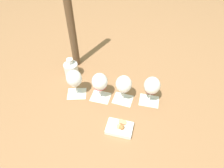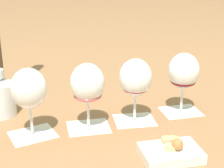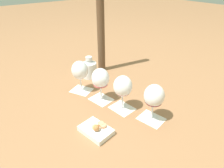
{
  "view_description": "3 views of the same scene",
  "coord_description": "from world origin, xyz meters",
  "px_view_note": "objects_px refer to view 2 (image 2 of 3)",
  "views": [
    {
      "loc": [
        0.33,
        -0.75,
        0.94
      ],
      "look_at": [
        -0.0,
        0.0,
        0.12
      ],
      "focal_mm": 32.0,
      "sensor_mm": 36.0,
      "label": 1
    },
    {
      "loc": [
        -0.05,
        -0.89,
        0.44
      ],
      "look_at": [
        -0.0,
        0.0,
        0.12
      ],
      "focal_mm": 55.0,
      "sensor_mm": 36.0,
      "label": 2
    },
    {
      "loc": [
        0.69,
        -0.54,
        0.62
      ],
      "look_at": [
        -0.0,
        0.0,
        0.12
      ],
      "focal_mm": 32.0,
      "sensor_mm": 36.0,
      "label": 3
    }
  ],
  "objects_px": {
    "wine_glass_1": "(87,85)",
    "snack_dish": "(171,152)",
    "wine_glass_0": "(29,91)",
    "wine_glass_3": "(184,73)",
    "wine_glass_2": "(135,80)"
  },
  "relations": [
    {
      "from": "wine_glass_0",
      "to": "snack_dish",
      "type": "relative_size",
      "value": 1.2
    },
    {
      "from": "wine_glass_2",
      "to": "snack_dish",
      "type": "height_order",
      "value": "wine_glass_2"
    },
    {
      "from": "wine_glass_0",
      "to": "wine_glass_1",
      "type": "bearing_deg",
      "value": 13.69
    },
    {
      "from": "wine_glass_3",
      "to": "snack_dish",
      "type": "bearing_deg",
      "value": -108.63
    },
    {
      "from": "wine_glass_2",
      "to": "snack_dish",
      "type": "bearing_deg",
      "value": -72.77
    },
    {
      "from": "wine_glass_1",
      "to": "snack_dish",
      "type": "xyz_separation_m",
      "value": [
        0.2,
        -0.17,
        -0.11
      ]
    },
    {
      "from": "wine_glass_0",
      "to": "wine_glass_2",
      "type": "distance_m",
      "value": 0.29
    },
    {
      "from": "snack_dish",
      "to": "wine_glass_0",
      "type": "bearing_deg",
      "value": 159.39
    },
    {
      "from": "wine_glass_0",
      "to": "wine_glass_2",
      "type": "relative_size",
      "value": 1.0
    },
    {
      "from": "snack_dish",
      "to": "wine_glass_1",
      "type": "bearing_deg",
      "value": 139.79
    },
    {
      "from": "wine_glass_2",
      "to": "wine_glass_3",
      "type": "bearing_deg",
      "value": 19.93
    },
    {
      "from": "wine_glass_1",
      "to": "wine_glass_2",
      "type": "relative_size",
      "value": 1.0
    },
    {
      "from": "wine_glass_0",
      "to": "wine_glass_3",
      "type": "bearing_deg",
      "value": 16.51
    },
    {
      "from": "wine_glass_1",
      "to": "wine_glass_3",
      "type": "distance_m",
      "value": 0.3
    },
    {
      "from": "wine_glass_1",
      "to": "snack_dish",
      "type": "bearing_deg",
      "value": -40.21
    }
  ]
}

